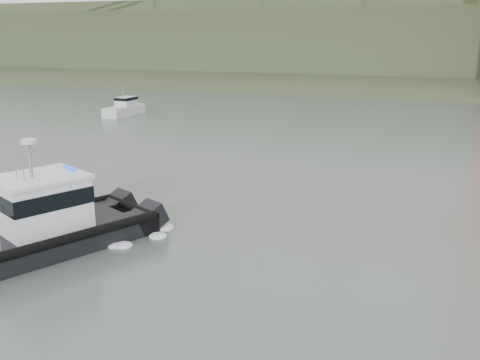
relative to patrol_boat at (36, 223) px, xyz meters
The scene contains 4 objects.
ground 8.32m from the patrol_boat, 11.64° to the right, with size 400.00×400.00×0.00m, color #54635E.
headlands 124.23m from the patrol_boat, 86.29° to the left, with size 500.00×105.36×27.12m.
patrol_boat is the anchor object (origin of this frame).
motorboat 45.03m from the patrol_boat, 116.52° to the left, with size 2.47×6.73×3.66m.
Camera 1 is at (9.31, -17.56, 10.07)m, focal length 40.00 mm.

